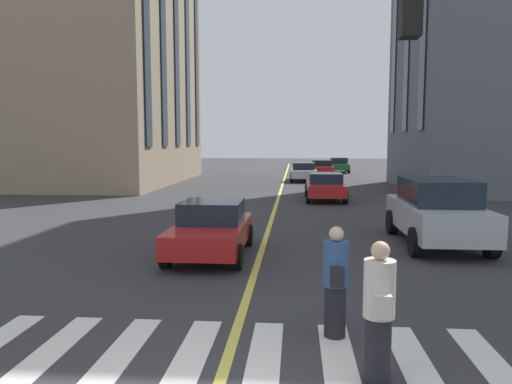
# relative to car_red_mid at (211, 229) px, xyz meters

# --- Properties ---
(lane_centre_line) EXTENTS (80.00, 0.16, 0.01)m
(lane_centre_line) POSITION_rel_car_red_mid_xyz_m (11.90, -1.26, -0.70)
(lane_centre_line) COLOR #D8C64C
(lane_centre_line) RESTS_ON ground_plane
(crosswalk_marking) EXTENTS (2.40, 7.45, 0.01)m
(crosswalk_marking) POSITION_rel_car_red_mid_xyz_m (-5.79, -1.26, -0.69)
(crosswalk_marking) COLOR silver
(crosswalk_marking) RESTS_ON ground_plane
(car_red_mid) EXTENTS (3.90, 1.89, 1.40)m
(car_red_mid) POSITION_rel_car_red_mid_xyz_m (0.00, 0.00, 0.00)
(car_red_mid) COLOR #B21E1E
(car_red_mid) RESTS_ON ground_plane
(car_red_trailing) EXTENTS (4.40, 1.95, 1.37)m
(car_red_trailing) POSITION_rel_car_red_mid_xyz_m (29.05, -4.30, 0.00)
(car_red_trailing) COLOR #B21E1E
(car_red_trailing) RESTS_ON ground_plane
(car_silver_oncoming) EXTENTS (4.40, 1.95, 1.37)m
(car_silver_oncoming) POSITION_rel_car_red_mid_xyz_m (23.78, -2.72, 0.00)
(car_silver_oncoming) COLOR #B7BABF
(car_silver_oncoming) RESTS_ON ground_plane
(car_green_near) EXTENTS (3.90, 1.89, 1.40)m
(car_green_near) POSITION_rel_car_red_mid_xyz_m (34.04, -6.16, 0.00)
(car_green_near) COLOR #1E6038
(car_green_near) RESTS_ON ground_plane
(car_silver_parked_b) EXTENTS (4.70, 2.14, 1.88)m
(car_silver_parked_b) POSITION_rel_car_red_mid_xyz_m (1.84, -6.16, 0.27)
(car_silver_parked_b) COLOR #B7BABF
(car_silver_parked_b) RESTS_ON ground_plane
(car_red_far) EXTENTS (4.40, 1.95, 1.37)m
(car_red_far) POSITION_rel_car_red_mid_xyz_m (12.13, -3.62, 0.00)
(car_red_far) COLOR #B21E1E
(car_red_far) RESTS_ON ground_plane
(pedestrian_near) EXTENTS (0.50, 0.38, 1.75)m
(pedestrian_near) POSITION_rel_car_red_mid_xyz_m (-6.38, -3.17, 0.18)
(pedestrian_near) COLOR black
(pedestrian_near) RESTS_ON ground_plane
(pedestrian_companion) EXTENTS (0.50, 0.38, 1.69)m
(pedestrian_companion) POSITION_rel_car_red_mid_xyz_m (-5.04, -2.76, 0.15)
(pedestrian_companion) COLOR black
(pedestrian_companion) RESTS_ON ground_plane
(building_left_near) EXTENTS (17.09, 13.05, 18.70)m
(building_left_near) POSITION_rel_car_red_mid_xyz_m (21.74, 12.71, 8.65)
(building_left_near) COLOR gray
(building_left_near) RESTS_ON ground_plane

